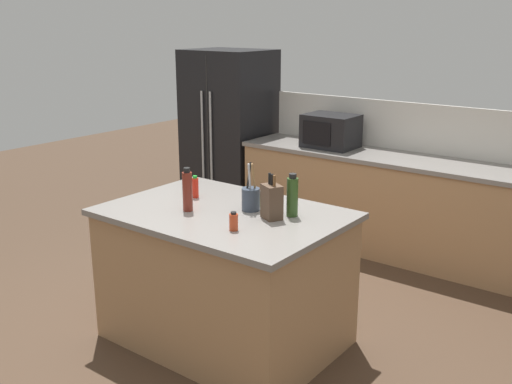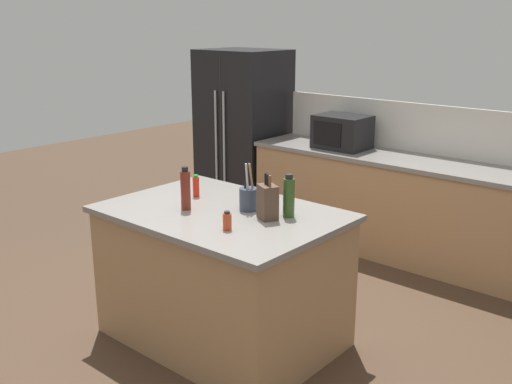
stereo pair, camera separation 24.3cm
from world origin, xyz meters
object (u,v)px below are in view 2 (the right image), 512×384
Objects in this scene: microwave at (342,132)px; vinegar_bottle at (186,190)px; utensil_crock at (248,198)px; spice_jar_oregano at (260,199)px; hot_sauce_bottle at (196,186)px; spice_jar_paprika at (227,221)px; knife_block at (268,202)px; olive_oil_bottle at (289,197)px; refrigerator at (243,133)px.

microwave reaches higher than vinegar_bottle.
microwave is 1.71× the size of vinegar_bottle.
microwave is 2.16m from utensil_crock.
utensil_crock is 0.13m from spice_jar_oregano.
spice_jar_paprika is at bearing -29.38° from hot_sauce_bottle.
knife_block is at bearing -39.69° from spice_jar_oregano.
olive_oil_bottle is (0.90, -2.01, -0.03)m from microwave.
utensil_crock is 2.75× the size of spice_jar_paprika.
vinegar_bottle is (-0.53, -0.20, 0.02)m from knife_block.
microwave is at bearing 138.46° from knife_block.
vinegar_bottle is (1.63, -2.39, 0.16)m from refrigerator.
spice_jar_oregano is (0.61, -1.95, -0.12)m from microwave.
utensil_crock is 1.14× the size of olive_oil_bottle.
microwave is at bearing 106.45° from utensil_crock.
knife_block is at bearing -68.87° from microwave.
olive_oil_bottle reaches higher than spice_jar_paprika.
vinegar_bottle is at bearing -141.06° from utensil_crock.
refrigerator is at bearing 162.05° from knife_block.
microwave reaches higher than spice_jar_paprika.
knife_block reaches higher than hot_sauce_bottle.
olive_oil_bottle is 0.31m from spice_jar_oregano.
spice_jar_oregano is (-0.29, 0.06, -0.09)m from olive_oil_bottle.
refrigerator is at bearing 132.53° from utensil_crock.
hot_sauce_bottle is (1.46, -2.13, 0.10)m from refrigerator.
spice_jar_oregano is at bearing 167.64° from knife_block.
microwave reaches higher than spice_jar_oregano.
spice_jar_oregano is (-0.16, 0.49, -0.01)m from spice_jar_paprika.
vinegar_bottle reaches higher than spice_jar_paprika.
hot_sauce_bottle is at bearing -55.59° from refrigerator.
refrigerator is at bearing 177.80° from microwave.
microwave is 4.30× the size of spice_jar_paprika.
knife_block is at bearing 20.90° from vinegar_bottle.
refrigerator is 6.34× the size of knife_block.
utensil_crock is at bearing 0.97° from hot_sauce_bottle.
refrigerator is 3.04m from olive_oil_bottle.
vinegar_bottle is at bearing -131.77° from knife_block.
utensil_crock is at bearing -47.47° from refrigerator.
utensil_crock is (1.95, -2.12, 0.10)m from refrigerator.
vinegar_bottle reaches higher than olive_oil_bottle.
microwave is at bearing 97.08° from vinegar_bottle.
refrigerator is 5.74× the size of utensil_crock.
refrigerator is 15.81× the size of spice_jar_paprika.
refrigerator is at bearing 130.17° from spice_jar_paprika.
knife_block is 0.57m from vinegar_bottle.
spice_jar_paprika is at bearing -106.13° from olive_oil_bottle.
microwave is 2.35m from vinegar_bottle.
spice_jar_oregano is (-0.00, 0.12, -0.04)m from utensil_crock.
refrigerator is at bearing 124.41° from hot_sauce_bottle.
refrigerator reaches higher than microwave.
utensil_crock is 1.10× the size of vinegar_bottle.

